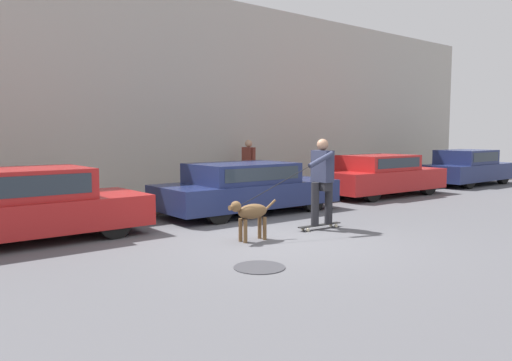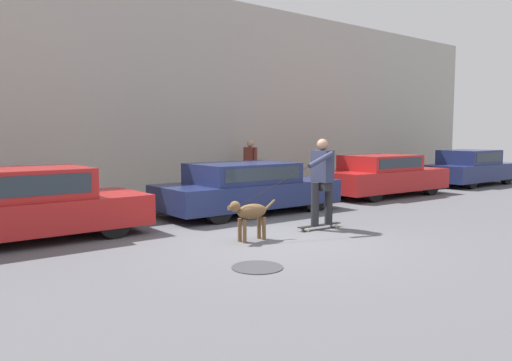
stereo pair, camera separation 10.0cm
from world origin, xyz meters
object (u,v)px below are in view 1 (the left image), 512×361
parked_car_0 (25,206)px  parked_car_2 (381,176)px  parked_car_3 (467,168)px  parked_car_1 (246,188)px  pedestrian_with_bag (248,164)px  dog (251,213)px  skateboarder (322,178)px

parked_car_0 → parked_car_2: 10.14m
parked_car_3 → parked_car_1: bearing=-179.7°
parked_car_2 → pedestrian_with_bag: pedestrian_with_bag is taller
parked_car_0 → parked_car_3: parked_car_3 is taller
parked_car_0 → parked_car_3: size_ratio=0.99×
parked_car_2 → parked_car_3: bearing=2.3°
parked_car_3 → pedestrian_with_bag: (-8.35, 2.52, 0.37)m
dog → pedestrian_with_bag: 6.38m
parked_car_0 → parked_car_2: (10.14, 0.00, -0.02)m
parked_car_1 → parked_car_2: (5.21, 0.00, 0.02)m
parked_car_0 → parked_car_1: 4.94m
parked_car_0 → pedestrian_with_bag: (7.00, 2.52, 0.36)m
parked_car_0 → skateboarder: (4.87, -2.50, 0.39)m
parked_car_2 → skateboarder: 5.85m
dog → skateboarder: size_ratio=0.39×
parked_car_0 → dog: 3.96m
parked_car_3 → dog: bearing=-168.2°
parked_car_1 → parked_car_0: bearing=-178.7°
pedestrian_with_bag → parked_car_1: bearing=-128.9°
parked_car_1 → parked_car_3: size_ratio=1.09×
parked_car_1 → dog: 3.12m
parked_car_3 → skateboarder: size_ratio=1.58×
dog → pedestrian_with_bag: pedestrian_with_bag is taller
parked_car_3 → pedestrian_with_bag: 8.72m
parked_car_2 → parked_car_1: bearing=-177.7°
parked_car_2 → skateboarder: size_ratio=1.66×
parked_car_3 → parked_car_2: bearing=-179.7°
parked_car_3 → skateboarder: (-10.47, -2.50, 0.40)m
parked_car_0 → dog: parked_car_0 is taller
dog → skateboarder: (1.80, -0.00, 0.52)m
parked_car_0 → skateboarder: bearing=-26.5°
parked_car_3 → dog: parked_car_3 is taller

